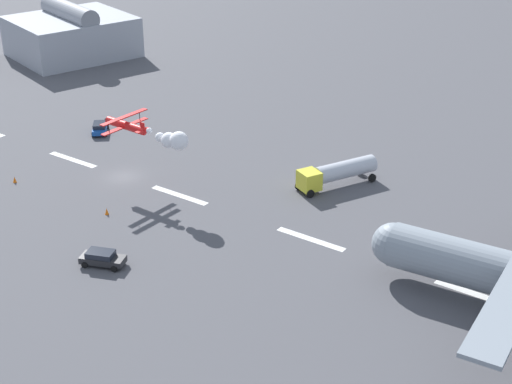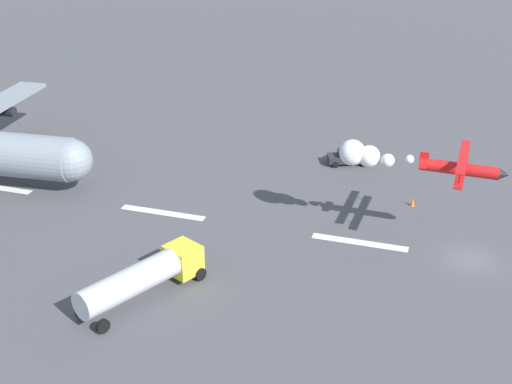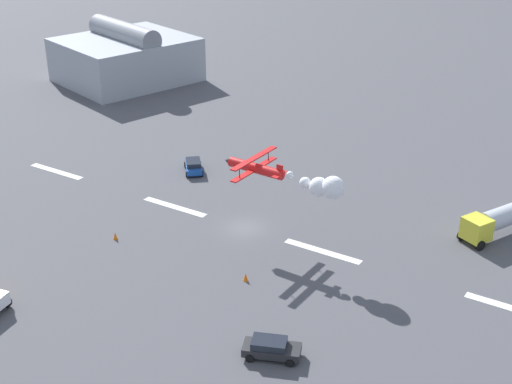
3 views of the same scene
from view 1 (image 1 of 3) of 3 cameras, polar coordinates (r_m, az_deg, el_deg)
name	(u,v)px [view 1 (image 1 of 3)]	position (r m, az deg, el deg)	size (l,w,h in m)	color
ground_plane	(124,177)	(95.57, -9.73, 1.12)	(440.00, 440.00, 0.00)	#4C4C51
runway_stripe_3	(73,160)	(101.63, -13.34, 2.33)	(8.00, 0.90, 0.01)	white
runway_stripe_4	(179,195)	(89.98, -5.66, -0.24)	(8.00, 0.90, 0.01)	white
runway_stripe_5	(311,239)	(80.62, 4.05, -3.48)	(8.00, 0.90, 0.01)	white
runway_stripe_6	(476,294)	(74.42, 15.91, -7.27)	(8.00, 0.90, 0.01)	white
stunt_biplane_red	(158,135)	(87.47, -7.24, 4.17)	(13.05, 6.99, 2.15)	red
fuel_tanker_truck	(336,172)	(91.63, 5.94, 1.45)	(6.68, 10.19, 2.90)	yellow
followme_car_yellow	(102,258)	(77.05, -11.26, -4.78)	(4.72, 3.29, 1.52)	#262628
airport_staff_sedan	(100,127)	(109.33, -11.43, 4.68)	(4.08, 4.32, 1.52)	#194CA5
hangar_building	(72,35)	(146.80, -13.42, 11.21)	(22.25, 23.87, 9.75)	#9EA3AD
traffic_cone_near	(15,180)	(96.97, -17.36, 0.88)	(0.44, 0.44, 0.75)	orange
traffic_cone_far	(107,211)	(86.71, -10.93, -1.41)	(0.44, 0.44, 0.75)	orange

